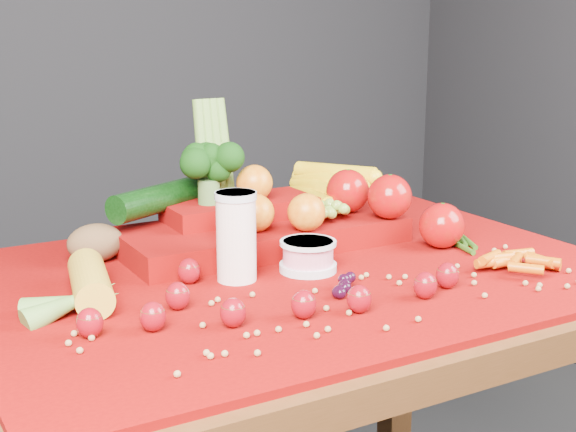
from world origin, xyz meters
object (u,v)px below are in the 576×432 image
produce_mound (277,213)px  table (294,329)px  milk_glass (236,233)px  yogurt_bowl (308,255)px

produce_mound → table: bearing=-108.8°
milk_glass → table: bearing=0.9°
milk_glass → yogurt_bowl: bearing=-7.7°
table → yogurt_bowl: bearing=-48.2°
yogurt_bowl → produce_mound: (0.04, 0.17, 0.03)m
yogurt_bowl → produce_mound: 0.18m
yogurt_bowl → produce_mound: produce_mound is taller
table → produce_mound: 0.23m
table → yogurt_bowl: yogurt_bowl is taller
table → yogurt_bowl: 0.14m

